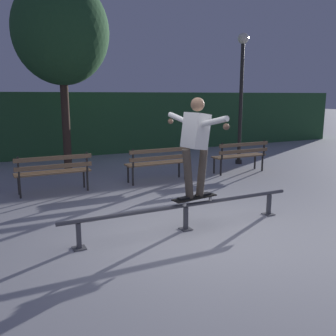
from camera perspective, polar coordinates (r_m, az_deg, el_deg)
The scene contains 10 objects.
ground_plane at distance 5.79m, azimuth 3.77°, elevation -10.12°, with size 90.00×90.00×0.00m, color #99999E.
hedge_backdrop at distance 13.65m, azimuth -14.76°, elevation 6.65°, with size 24.00×1.20×2.21m, color #2D5B33.
grind_rail at distance 5.85m, azimuth 2.78°, elevation -6.43°, with size 3.99×0.18×0.43m.
skateboard at distance 5.88m, azimuth 4.15°, elevation -4.63°, with size 0.80×0.32×0.09m.
skateboarder at distance 5.70m, azimuth 4.31°, elevation 4.47°, with size 0.63×1.39×1.56m.
park_bench_left_center at distance 8.28m, azimuth -17.32°, elevation -0.20°, with size 1.60×0.42×0.88m.
park_bench_right_center at distance 8.99m, azimuth -1.50°, elevation 1.17°, with size 1.60×0.42×0.88m.
park_bench_rightmost at distance 10.26m, azimuth 11.23°, elevation 2.22°, with size 1.60×0.42×0.88m.
tree_behind_benches at distance 10.73m, azimuth -16.24°, elevation 19.55°, with size 2.53×2.53×5.14m.
lamp_post_right at distance 11.53m, azimuth 11.33°, elevation 12.88°, with size 0.32×0.32×3.90m.
Camera 1 is at (-2.71, -4.66, 2.11)m, focal length 39.34 mm.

